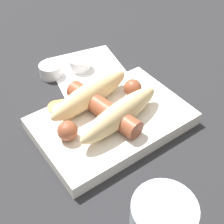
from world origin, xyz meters
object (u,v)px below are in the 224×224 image
food_tray (112,121)px  bread_roll (105,104)px  sausage (103,108)px  condiment_cup_far (51,71)px  condiment_cup_near (80,64)px

food_tray → bread_roll: (-0.01, 0.01, 0.04)m
sausage → condiment_cup_far: 0.19m
sausage → condiment_cup_near: size_ratio=3.91×
sausage → condiment_cup_near: sausage is taller
bread_roll → condiment_cup_far: size_ratio=4.04×
bread_roll → sausage: bread_roll is taller
food_tray → condiment_cup_far: bearing=95.0°
food_tray → condiment_cup_near: (0.05, 0.19, -0.00)m
sausage → condiment_cup_near: bearing=72.0°
bread_roll → condiment_cup_far: 0.19m
food_tray → bread_roll: size_ratio=1.38×
food_tray → condiment_cup_near: 0.19m
bread_roll → condiment_cup_near: (0.05, 0.17, -0.04)m
condiment_cup_near → food_tray: bearing=-103.8°
bread_roll → condiment_cup_far: bread_roll is taller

